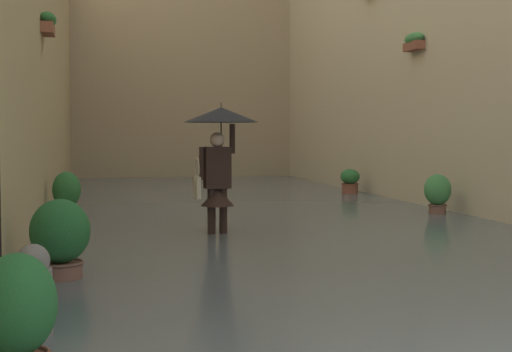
# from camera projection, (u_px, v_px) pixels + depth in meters

# --- Properties ---
(ground_plane) EXTENTS (60.00, 60.00, 0.00)m
(ground_plane) POSITION_uv_depth(u_px,v_px,m) (249.00, 217.00, 14.37)
(ground_plane) COLOR gray
(flood_water) EXTENTS (8.31, 28.55, 0.14)m
(flood_water) POSITION_uv_depth(u_px,v_px,m) (249.00, 214.00, 14.37)
(flood_water) COLOR #515B60
(flood_water) RESTS_ON ground_plane
(building_facade_far) EXTENTS (11.11, 1.80, 12.03)m
(building_facade_far) POSITION_uv_depth(u_px,v_px,m) (180.00, 9.00, 25.92)
(building_facade_far) COLOR tan
(building_facade_far) RESTS_ON ground_plane
(person_wading) EXTENTS (1.12, 1.12, 2.08)m
(person_wading) POSITION_uv_depth(u_px,v_px,m) (219.00, 142.00, 10.89)
(person_wading) COLOR #4C4233
(person_wading) RESTS_ON ground_plane
(potted_plant_far_right) EXTENTS (0.49, 0.49, 0.97)m
(potted_plant_far_right) POSITION_uv_depth(u_px,v_px,m) (67.00, 196.00, 12.88)
(potted_plant_far_right) COLOR brown
(potted_plant_far_right) RESTS_ON ground_plane
(potted_plant_near_right) EXTENTS (0.61, 0.61, 0.96)m
(potted_plant_near_right) POSITION_uv_depth(u_px,v_px,m) (60.00, 241.00, 7.54)
(potted_plant_near_right) COLOR brown
(potted_plant_near_right) RESTS_ON ground_plane
(potted_plant_mid_left) EXTENTS (0.50, 0.50, 0.88)m
(potted_plant_mid_left) POSITION_uv_depth(u_px,v_px,m) (438.00, 194.00, 13.67)
(potted_plant_mid_left) COLOR brown
(potted_plant_mid_left) RESTS_ON ground_plane
(potted_plant_mid_right) EXTENTS (0.45, 0.45, 0.95)m
(potted_plant_mid_right) POSITION_uv_depth(u_px,v_px,m) (17.00, 326.00, 4.19)
(potted_plant_mid_right) COLOR brown
(potted_plant_mid_right) RESTS_ON ground_plane
(potted_plant_far_left) EXTENTS (0.48, 0.48, 0.75)m
(potted_plant_far_left) POSITION_uv_depth(u_px,v_px,m) (350.00, 183.00, 18.44)
(potted_plant_far_left) COLOR brown
(potted_plant_far_left) RESTS_ON ground_plane
(mooring_bollard) EXTENTS (0.27, 0.27, 0.82)m
(mooring_bollard) POSITION_uv_depth(u_px,v_px,m) (34.00, 300.00, 5.36)
(mooring_bollard) COLOR slate
(mooring_bollard) RESTS_ON ground_plane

